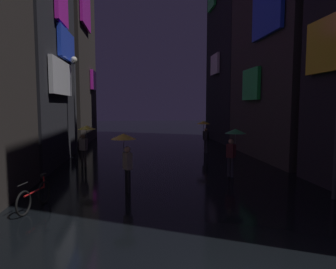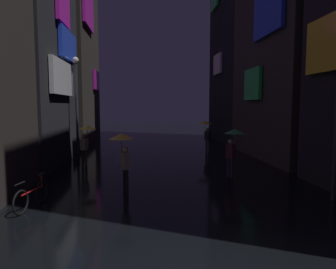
# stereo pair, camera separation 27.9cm
# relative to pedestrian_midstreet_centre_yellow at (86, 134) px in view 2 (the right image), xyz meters

# --- Properties ---
(building_left_mid) EXTENTS (4.25, 7.63, 14.32)m
(building_left_mid) POSITION_rel_pedestrian_midstreet_centre_yellow_xyz_m (-3.38, 1.37, 5.50)
(building_left_mid) COLOR #232328
(building_left_mid) RESTS_ON ground
(building_left_far) EXTENTS (4.25, 8.93, 19.18)m
(building_left_far) POSITION_rel_pedestrian_midstreet_centre_yellow_xyz_m (-3.39, 11.02, 7.92)
(building_left_far) COLOR #2D2826
(building_left_far) RESTS_ON ground
(pedestrian_midstreet_centre_yellow) EXTENTS (0.90, 0.90, 2.12)m
(pedestrian_midstreet_centre_yellow) POSITION_rel_pedestrian_midstreet_centre_yellow_xyz_m (0.00, 0.00, 0.00)
(pedestrian_midstreet_centre_yellow) COLOR #38332D
(pedestrian_midstreet_centre_yellow) RESTS_ON ground
(pedestrian_far_right_yellow) EXTENTS (0.90, 0.90, 2.12)m
(pedestrian_far_right_yellow) POSITION_rel_pedestrian_midstreet_centre_yellow_xyz_m (2.15, -4.78, 0.00)
(pedestrian_far_right_yellow) COLOR black
(pedestrian_far_right_yellow) RESTS_ON ground
(pedestrian_foreground_right_yellow) EXTENTS (0.90, 0.90, 2.12)m
(pedestrian_foreground_right_yellow) POSITION_rel_pedestrian_midstreet_centre_yellow_xyz_m (7.04, 3.87, 0.00)
(pedestrian_foreground_right_yellow) COLOR #2D2D38
(pedestrian_foreground_right_yellow) RESTS_ON ground
(pedestrian_midstreet_left_green) EXTENTS (0.90, 0.90, 2.12)m
(pedestrian_midstreet_left_green) POSITION_rel_pedestrian_midstreet_centre_yellow_xyz_m (6.75, -3.00, 0.00)
(pedestrian_midstreet_left_green) COLOR #2D2D38
(pedestrian_midstreet_left_green) RESTS_ON ground
(bicycle_parked_at_storefront) EXTENTS (0.47, 1.79, 0.96)m
(bicycle_parked_at_storefront) POSITION_rel_pedestrian_midstreet_centre_yellow_xyz_m (-0.50, -6.31, -1.28)
(bicycle_parked_at_storefront) COLOR black
(bicycle_parked_at_storefront) RESTS_ON ground
(streetlamp_left_far) EXTENTS (0.36, 0.36, 5.88)m
(streetlamp_left_far) POSITION_rel_pedestrian_midstreet_centre_yellow_xyz_m (-0.90, 2.23, 1.98)
(streetlamp_left_far) COLOR #2D2D33
(streetlamp_left_far) RESTS_ON ground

